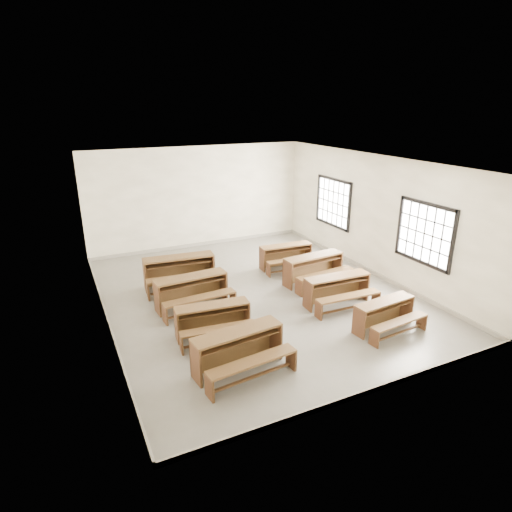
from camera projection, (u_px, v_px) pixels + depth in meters
name	position (u px, v px, depth m)	size (l,w,h in m)	color
room	(260.00, 209.00, 9.82)	(8.50, 8.50, 3.20)	slate
desk_set_0	(239.00, 348.00, 7.42)	(1.72, 1.02, 0.74)	brown
desk_set_1	(213.00, 318.00, 8.53)	(1.56, 0.92, 0.67)	brown
desk_set_2	(192.00, 289.00, 9.73)	(1.71, 0.96, 0.74)	brown
desk_set_3	(180.00, 269.00, 10.81)	(1.85, 1.09, 0.79)	brown
desk_set_4	(385.00, 313.00, 8.79)	(1.46, 0.85, 0.63)	brown
desk_set_5	(338.00, 288.00, 9.85)	(1.60, 0.88, 0.70)	brown
desk_set_6	(314.00, 267.00, 11.06)	(1.70, 0.98, 0.74)	brown
desk_set_7	(286.00, 255.00, 12.08)	(1.54, 0.87, 0.67)	brown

